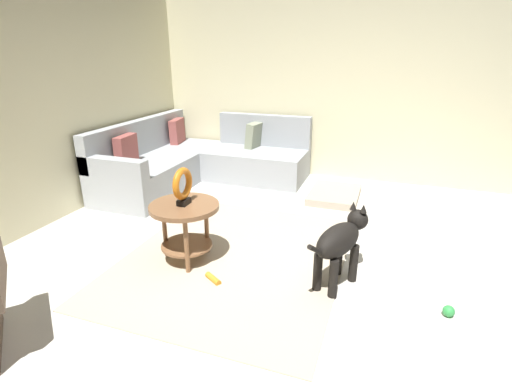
% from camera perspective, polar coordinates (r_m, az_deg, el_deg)
% --- Properties ---
extents(ground_plane, '(6.00, 6.00, 0.10)m').
position_cam_1_polar(ground_plane, '(3.30, 7.44, -13.64)').
color(ground_plane, silver).
extents(wall_back, '(6.00, 0.12, 2.70)m').
position_cam_1_polar(wall_back, '(4.41, -33.06, 11.44)').
color(wall_back, beige).
rests_on(wall_back, ground_plane).
extents(wall_right, '(0.12, 6.00, 2.70)m').
position_cam_1_polar(wall_right, '(5.68, 14.76, 15.25)').
color(wall_right, beige).
rests_on(wall_right, ground_plane).
extents(area_rug, '(2.30, 1.90, 0.01)m').
position_cam_1_polar(area_rug, '(3.57, -3.16, -9.63)').
color(area_rug, '#BCAD93').
rests_on(area_rug, ground_plane).
extents(sectional_couch, '(2.20, 2.25, 0.88)m').
position_cam_1_polar(sectional_couch, '(5.54, -8.54, 4.41)').
color(sectional_couch, '#9EA3A8').
rests_on(sectional_couch, ground_plane).
extents(side_table, '(0.60, 0.60, 0.54)m').
position_cam_1_polar(side_table, '(3.41, -10.42, -3.72)').
color(side_table, brown).
rests_on(side_table, ground_plane).
extents(torus_sculpture, '(0.28, 0.08, 0.33)m').
position_cam_1_polar(torus_sculpture, '(3.30, -10.74, 0.95)').
color(torus_sculpture, black).
rests_on(torus_sculpture, side_table).
extents(dog_bed_mat, '(0.80, 0.60, 0.09)m').
position_cam_1_polar(dog_bed_mat, '(5.03, 11.48, -0.39)').
color(dog_bed_mat, '#B2A38E').
rests_on(dog_bed_mat, ground_plane).
extents(dog, '(0.80, 0.40, 0.63)m').
position_cam_1_polar(dog, '(3.11, 12.38, -7.09)').
color(dog, black).
rests_on(dog, ground_plane).
extents(dog_toy_ball, '(0.08, 0.08, 0.08)m').
position_cam_1_polar(dog_toy_ball, '(3.18, 26.51, -15.42)').
color(dog_toy_ball, green).
rests_on(dog_toy_ball, ground_plane).
extents(dog_toy_rope, '(0.13, 0.17, 0.05)m').
position_cam_1_polar(dog_toy_rope, '(3.25, -6.34, -12.59)').
color(dog_toy_rope, orange).
rests_on(dog_toy_rope, ground_plane).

